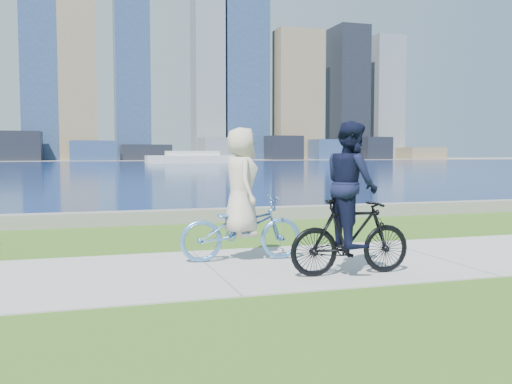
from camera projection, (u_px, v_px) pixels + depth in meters
ground at (212, 271)px, 9.01m from camera, size 320.00×320.00×0.00m
concrete_path at (212, 270)px, 9.01m from camera, size 80.00×3.50×0.02m
seawall at (160, 217)px, 14.91m from camera, size 90.00×0.50×0.35m
bay_water at (96, 166)px, 77.67m from camera, size 320.00×131.00×0.01m
far_shore at (90, 160)px, 132.98m from camera, size 320.00×30.00×0.12m
city_skyline at (89, 56)px, 130.90m from camera, size 177.60×22.04×76.00m
ferry_far at (192, 158)px, 96.01m from camera, size 15.37×4.39×2.09m
cyclist_woman at (241, 211)px, 9.71m from camera, size 0.87×2.15×2.27m
cyclist_man at (351, 211)px, 8.55m from camera, size 0.73×1.92×2.31m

